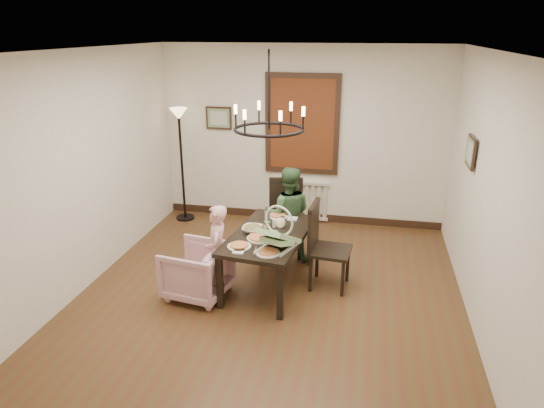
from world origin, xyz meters
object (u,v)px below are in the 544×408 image
(chair_right, at_px, (330,246))
(floor_lamp, at_px, (182,167))
(chair_far, at_px, (286,218))
(seated_man, at_px, (288,222))
(baby_bouncer, at_px, (278,234))
(armchair, at_px, (197,271))
(elderly_woman, at_px, (217,259))
(drinking_glass, at_px, (265,231))
(dining_table, at_px, (269,240))

(chair_right, height_order, floor_lamp, floor_lamp)
(chair_far, distance_m, seated_man, 0.14)
(chair_right, relative_size, seated_man, 1.00)
(seated_man, xyz_separation_m, baby_bouncer, (0.09, -1.16, 0.32))
(armchair, relative_size, baby_bouncer, 1.36)
(chair_far, relative_size, baby_bouncer, 2.06)
(chair_right, relative_size, elderly_woman, 1.16)
(seated_man, bearing_deg, floor_lamp, -37.52)
(armchair, height_order, elderly_woman, elderly_woman)
(chair_far, xyz_separation_m, drinking_glass, (-0.08, -0.99, 0.22))
(chair_far, xyz_separation_m, floor_lamp, (-1.88, 0.99, 0.37))
(elderly_woman, xyz_separation_m, floor_lamp, (-1.29, 2.24, 0.43))
(chair_far, relative_size, floor_lamp, 0.59)
(elderly_woman, bearing_deg, seated_man, 137.61)
(drinking_glass, xyz_separation_m, floor_lamp, (-1.80, 1.98, 0.14))
(dining_table, distance_m, seated_man, 0.78)
(seated_man, bearing_deg, dining_table, 75.33)
(dining_table, distance_m, baby_bouncer, 0.50)
(chair_far, xyz_separation_m, armchair, (-0.82, -1.32, -0.22))
(dining_table, height_order, armchair, dining_table)
(baby_bouncer, xyz_separation_m, floor_lamp, (-2.02, 2.28, 0.04))
(baby_bouncer, bearing_deg, elderly_woman, -162.65)
(elderly_woman, height_order, baby_bouncer, baby_bouncer)
(chair_far, xyz_separation_m, chair_right, (0.69, -0.79, 0.01))
(drinking_glass, bearing_deg, dining_table, 66.59)
(chair_right, height_order, drinking_glass, chair_right)
(elderly_woman, relative_size, baby_bouncer, 1.80)
(dining_table, xyz_separation_m, elderly_woman, (-0.55, -0.35, -0.14))
(chair_far, distance_m, drinking_glass, 1.02)
(armchair, height_order, baby_bouncer, baby_bouncer)
(chair_right, xyz_separation_m, seated_man, (-0.63, 0.66, 0.00))
(chair_right, bearing_deg, floor_lamp, 60.69)
(baby_bouncer, bearing_deg, dining_table, 135.52)
(chair_far, height_order, seated_man, seated_man)
(floor_lamp, bearing_deg, armchair, -65.38)
(dining_table, height_order, floor_lamp, floor_lamp)
(baby_bouncer, distance_m, floor_lamp, 3.05)
(dining_table, distance_m, armchair, 0.93)
(chair_right, bearing_deg, drinking_glass, 110.10)
(floor_lamp, bearing_deg, chair_right, -34.67)
(chair_far, relative_size, chair_right, 0.99)
(dining_table, xyz_separation_m, chair_far, (0.04, 0.90, -0.08))
(seated_man, xyz_separation_m, floor_lamp, (-1.94, 1.12, 0.36))
(dining_table, relative_size, chair_right, 1.45)
(floor_lamp, bearing_deg, seated_man, -29.98)
(chair_far, distance_m, floor_lamp, 2.16)
(chair_far, relative_size, seated_man, 0.99)
(chair_right, xyz_separation_m, floor_lamp, (-2.57, 1.78, 0.36))
(dining_table, bearing_deg, baby_bouncer, -57.96)
(seated_man, height_order, baby_bouncer, seated_man)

